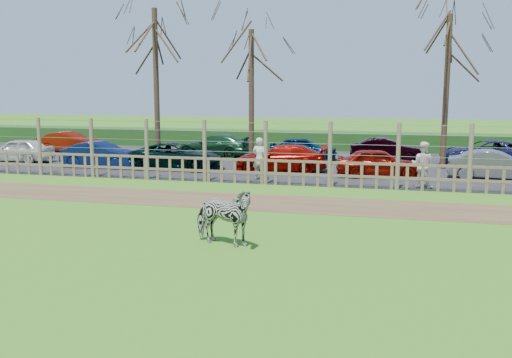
% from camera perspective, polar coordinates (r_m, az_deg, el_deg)
% --- Properties ---
extents(ground, '(120.00, 120.00, 0.00)m').
position_cam_1_polar(ground, '(14.80, -6.16, -5.54)').
color(ground, '#53A131').
rests_on(ground, ground).
extents(dirt_strip, '(34.00, 2.80, 0.01)m').
position_cam_1_polar(dirt_strip, '(18.97, -1.45, -2.23)').
color(dirt_strip, brown).
rests_on(dirt_strip, ground).
extents(asphalt, '(44.00, 13.00, 0.04)m').
position_cam_1_polar(asphalt, '(28.61, 3.93, 1.59)').
color(asphalt, '#232326').
rests_on(asphalt, ground).
extents(hedge, '(46.00, 2.00, 1.10)m').
position_cam_1_polar(hedge, '(35.42, 5.96, 3.85)').
color(hedge, '#1E4716').
rests_on(hedge, ground).
extents(fence, '(30.16, 0.16, 2.50)m').
position_cam_1_polar(fence, '(22.19, 0.96, 1.50)').
color(fence, brown).
rests_on(fence, ground).
extents(tree_left, '(4.80, 4.80, 7.88)m').
position_cam_1_polar(tree_left, '(28.43, -10.03, 12.73)').
color(tree_left, '#3D2B1E').
rests_on(tree_left, ground).
extents(tree_mid, '(4.80, 4.80, 6.83)m').
position_cam_1_polar(tree_mid, '(27.85, -0.47, 11.41)').
color(tree_mid, '#3D2B1E').
rests_on(tree_mid, ground).
extents(tree_right, '(4.80, 4.80, 7.35)m').
position_cam_1_polar(tree_right, '(27.54, 18.66, 11.75)').
color(tree_right, '#3D2B1E').
rests_on(tree_right, ground).
extents(zebra, '(1.81, 1.13, 1.42)m').
position_cam_1_polar(zebra, '(13.57, -3.34, -3.75)').
color(zebra, gray).
rests_on(zebra, ground).
extents(visitor_a, '(0.70, 0.54, 1.72)m').
position_cam_1_polar(visitor_a, '(23.10, 0.35, 2.05)').
color(visitor_a, beige).
rests_on(visitor_a, asphalt).
extents(visitor_b, '(0.99, 0.87, 1.72)m').
position_cam_1_polar(visitor_b, '(22.17, 16.31, 1.39)').
color(visitor_b, silver).
rests_on(visitor_b, asphalt).
extents(car_0, '(3.60, 1.62, 1.20)m').
position_cam_1_polar(car_0, '(31.17, -22.66, 2.67)').
color(car_0, silver).
rests_on(car_0, asphalt).
extents(car_1, '(3.66, 1.33, 1.20)m').
position_cam_1_polar(car_1, '(27.82, -15.26, 2.37)').
color(car_1, '#0C1B4F').
rests_on(car_1, asphalt).
extents(car_2, '(4.34, 2.04, 1.20)m').
position_cam_1_polar(car_2, '(26.52, -7.89, 2.29)').
color(car_2, black).
rests_on(car_2, asphalt).
extents(car_3, '(4.32, 2.20, 1.20)m').
position_cam_1_polar(car_3, '(25.47, 2.48, 2.09)').
color(car_3, '#840903').
rests_on(car_3, asphalt).
extents(car_4, '(3.68, 1.87, 1.20)m').
position_cam_1_polar(car_4, '(24.45, 12.18, 1.61)').
color(car_4, maroon).
rests_on(car_4, asphalt).
extents(car_5, '(3.75, 1.62, 1.20)m').
position_cam_1_polar(car_5, '(25.01, 22.78, 1.27)').
color(car_5, slate).
rests_on(car_5, asphalt).
extents(car_7, '(3.65, 1.28, 1.20)m').
position_cam_1_polar(car_7, '(34.80, -18.12, 3.51)').
color(car_7, maroon).
rests_on(car_7, asphalt).
extents(car_9, '(4.21, 1.88, 1.20)m').
position_cam_1_polar(car_9, '(31.27, -4.21, 3.36)').
color(car_9, '#164023').
rests_on(car_9, asphalt).
extents(car_10, '(3.66, 1.82, 1.20)m').
position_cam_1_polar(car_10, '(29.82, 4.73, 3.08)').
color(car_10, '#042241').
rests_on(car_10, asphalt).
extents(car_11, '(3.74, 1.60, 1.20)m').
position_cam_1_polar(car_11, '(29.49, 12.93, 2.82)').
color(car_11, black).
rests_on(car_11, asphalt).
extents(car_12, '(4.55, 2.57, 1.20)m').
position_cam_1_polar(car_12, '(29.84, 22.01, 2.46)').
color(car_12, '#1B1A45').
rests_on(car_12, asphalt).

